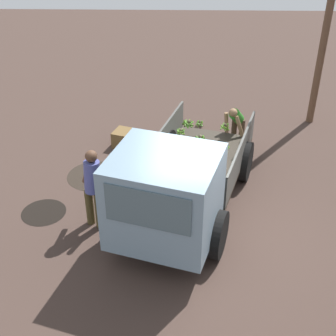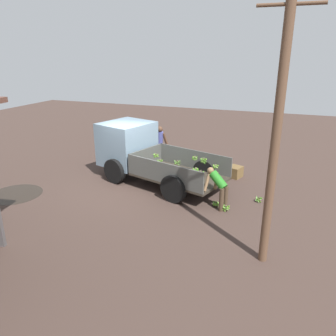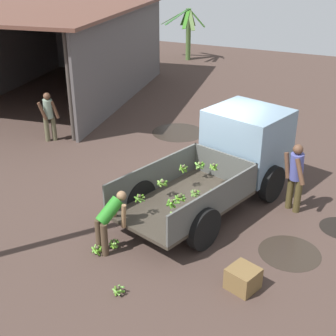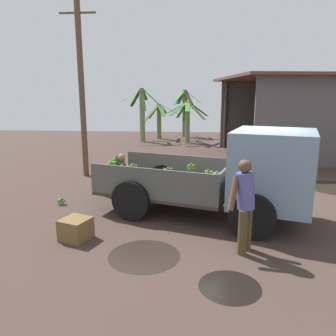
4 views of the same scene
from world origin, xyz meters
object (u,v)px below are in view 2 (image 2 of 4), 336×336
banana_bunch_on_ground_1 (216,204)px  banana_bunch_on_ground_0 (259,199)px  utility_pole (276,135)px  person_foreground_visitor (159,144)px  wooden_crate_0 (234,172)px  cargo_truck (136,149)px  person_worker_loading (219,186)px  banana_bunch_on_ground_2 (226,208)px

banana_bunch_on_ground_1 → banana_bunch_on_ground_0: bearing=-145.9°
utility_pole → banana_bunch_on_ground_0: bearing=-82.7°
person_foreground_visitor → wooden_crate_0: (-3.28, 0.25, -0.75)m
cargo_truck → banana_bunch_on_ground_1: 3.99m
banana_bunch_on_ground_1 → wooden_crate_0: (-0.10, -2.88, 0.11)m
banana_bunch_on_ground_1 → cargo_truck: bearing=-23.7°
cargo_truck → person_worker_loading: 3.95m
banana_bunch_on_ground_0 → banana_bunch_on_ground_2: 1.37m
banana_bunch_on_ground_0 → person_foreground_visitor: bearing=-27.3°
banana_bunch_on_ground_1 → wooden_crate_0: 2.88m
banana_bunch_on_ground_2 → cargo_truck: bearing=-24.2°
person_worker_loading → wooden_crate_0: size_ratio=2.40×
person_worker_loading → banana_bunch_on_ground_2: person_worker_loading is taller
banana_bunch_on_ground_1 → banana_bunch_on_ground_2: 0.40m
utility_pole → banana_bunch_on_ground_2: 3.89m
cargo_truck → person_worker_loading: bearing=173.3°
banana_bunch_on_ground_0 → banana_bunch_on_ground_2: bearing=49.1°
utility_pole → banana_bunch_on_ground_1: utility_pole is taller
person_foreground_visitor → person_worker_loading: size_ratio=1.37×
banana_bunch_on_ground_1 → person_foreground_visitor: bearing=-44.5°
utility_pole → banana_bunch_on_ground_1: (1.66, -2.40, -2.93)m
cargo_truck → wooden_crate_0: cargo_truck is taller
person_worker_loading → banana_bunch_on_ground_2: size_ratio=5.14×
person_foreground_visitor → banana_bunch_on_ground_0: (-4.43, 2.29, -0.87)m
utility_pole → wooden_crate_0: 6.19m
person_foreground_visitor → banana_bunch_on_ground_0: bearing=1.6°
person_foreground_visitor → banana_bunch_on_ground_1: bearing=-15.6°
banana_bunch_on_ground_2 → wooden_crate_0: bearing=-85.3°
cargo_truck → banana_bunch_on_ground_0: size_ratio=23.06×
banana_bunch_on_ground_1 → wooden_crate_0: wooden_crate_0 is taller
utility_pole → person_worker_loading: 3.65m
person_foreground_visitor → banana_bunch_on_ground_0: size_ratio=7.62×
banana_bunch_on_ground_0 → wooden_crate_0: wooden_crate_0 is taller
banana_bunch_on_ground_2 → wooden_crate_0: (0.25, -3.07, 0.10)m
person_foreground_visitor → utility_pole: bearing=-19.9°
person_worker_loading → banana_bunch_on_ground_1: bearing=-7.9°
banana_bunch_on_ground_0 → banana_bunch_on_ground_2: size_ratio=0.92×
person_worker_loading → banana_bunch_on_ground_0: 1.61m
person_worker_loading → banana_bunch_on_ground_2: 0.72m
utility_pole → banana_bunch_on_ground_0: 4.39m
banana_bunch_on_ground_1 → person_worker_loading: bearing=147.7°
person_foreground_visitor → banana_bunch_on_ground_1: 4.55m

